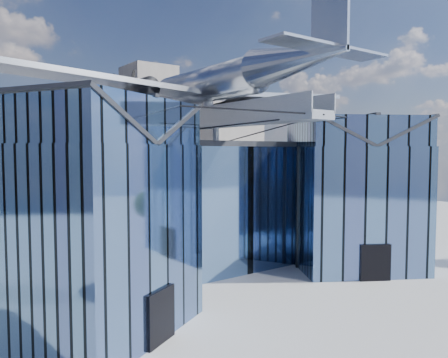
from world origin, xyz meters
TOP-DOWN VIEW (x-y plane):
  - ground_plane at (0.00, 0.00)m, footprint 120.00×120.00m
  - museum at (0.00, 5.82)m, footprint 32.88×24.50m
  - bg_towers at (1.45, 50.49)m, footprint 77.00×24.50m
  - tree_side_e at (29.97, 8.68)m, footprint 3.70×3.70m

SIDE VIEW (x-z plane):
  - ground_plane at x=0.00m, z-range 0.00..0.00m
  - tree_side_e at x=29.97m, z-range 0.92..6.16m
  - museum at x=0.00m, z-range -3.26..14.34m
  - bg_towers at x=1.45m, z-range -2.99..23.01m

